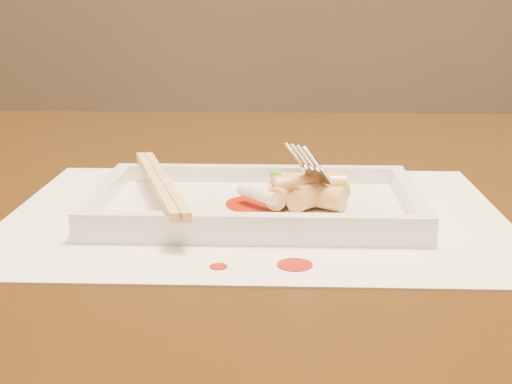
{
  "coord_description": "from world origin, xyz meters",
  "views": [
    {
      "loc": [
        0.09,
        -0.63,
        0.92
      ],
      "look_at": [
        0.07,
        -0.08,
        0.77
      ],
      "focal_mm": 50.0,
      "sensor_mm": 36.0,
      "label": 1
    }
  ],
  "objects_px": {
    "table": "(191,291)",
    "chopstick_a": "(155,182)",
    "placemat": "(256,214)",
    "fork": "(344,110)",
    "plate_base": "(256,209)"
  },
  "relations": [
    {
      "from": "table",
      "to": "placemat",
      "type": "height_order",
      "value": "placemat"
    },
    {
      "from": "fork",
      "to": "chopstick_a",
      "type": "bearing_deg",
      "value": -173.25
    },
    {
      "from": "placemat",
      "to": "plate_base",
      "type": "height_order",
      "value": "plate_base"
    },
    {
      "from": "table",
      "to": "chopstick_a",
      "type": "bearing_deg",
      "value": -102.34
    },
    {
      "from": "chopstick_a",
      "to": "plate_base",
      "type": "bearing_deg",
      "value": 0.0
    },
    {
      "from": "placemat",
      "to": "chopstick_a",
      "type": "xyz_separation_m",
      "value": [
        -0.08,
        -0.0,
        0.03
      ]
    },
    {
      "from": "table",
      "to": "placemat",
      "type": "distance_m",
      "value": 0.14
    },
    {
      "from": "chopstick_a",
      "to": "placemat",
      "type": "bearing_deg",
      "value": 0.0
    },
    {
      "from": "chopstick_a",
      "to": "fork",
      "type": "height_order",
      "value": "fork"
    },
    {
      "from": "placemat",
      "to": "fork",
      "type": "height_order",
      "value": "fork"
    },
    {
      "from": "placemat",
      "to": "plate_base",
      "type": "relative_size",
      "value": 1.54
    },
    {
      "from": "placemat",
      "to": "chopstick_a",
      "type": "distance_m",
      "value": 0.09
    },
    {
      "from": "plate_base",
      "to": "chopstick_a",
      "type": "bearing_deg",
      "value": 180.0
    },
    {
      "from": "table",
      "to": "placemat",
      "type": "xyz_separation_m",
      "value": [
        0.07,
        -0.08,
        0.1
      ]
    },
    {
      "from": "table",
      "to": "fork",
      "type": "xyz_separation_m",
      "value": [
        0.14,
        -0.06,
        0.18
      ]
    }
  ]
}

